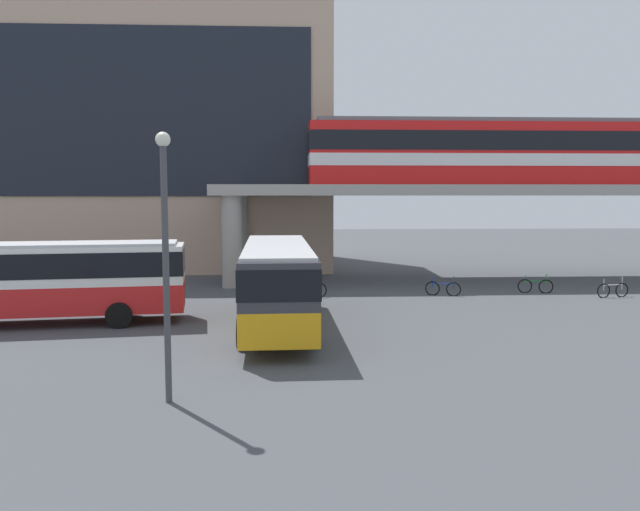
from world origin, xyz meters
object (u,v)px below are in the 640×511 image
bus_main (277,277)px  bicycle_blue (443,289)px  station_building (129,136)px  train (500,152)px  bus_secondary (40,274)px  bicycle_brown (310,290)px  bicycle_silver (613,290)px  bicycle_green (535,286)px

bus_main → bicycle_blue: bus_main is taller
station_building → train: size_ratio=1.25×
bus_secondary → train: bearing=28.8°
station_building → bus_secondary: (1.55, -21.24, -7.22)m
train → bus_secondary: train is taller
bicycle_brown → bus_secondary: bearing=-151.1°
train → bicycle_silver: (3.54, -6.94, -7.24)m
bicycle_green → station_building: bearing=149.1°
station_building → bicycle_brown: 21.54m
bicycle_brown → train: bearing=28.6°
station_building → bus_main: station_building is taller
train → bicycle_green: 9.02m
train → bicycle_silver: bearing=-63.0°
bus_secondary → bicycle_blue: 18.66m
bicycle_silver → station_building: bearing=149.8°
bus_secondary → station_building: bearing=94.2°
bus_secondary → bicycle_green: 23.59m
bicycle_green → bicycle_blue: (-5.00, -0.61, 0.00)m
bus_main → bicycle_blue: bearing=41.7°
train → bicycle_silver: size_ratio=12.82×
bus_secondary → bicycle_brown: size_ratio=6.45×
station_building → bicycle_green: (24.06, -14.39, -8.85)m
station_building → bicycle_blue: station_building is taller
station_building → bicycle_brown: size_ratio=16.18×
bus_main → bicycle_green: (13.24, 7.96, -1.63)m
train → bicycle_green: size_ratio=12.88×
bicycle_brown → bicycle_blue: (6.75, 0.30, 0.00)m
bicycle_brown → bicycle_silver: size_ratio=0.99×
train → bicycle_blue: 10.54m
bicycle_brown → bicycle_silver: bearing=-2.4°
bicycle_green → bicycle_silver: bearing=-25.1°
bicycle_brown → station_building: bearing=128.8°
bus_secondary → bicycle_brown: 12.40m
bus_main → bicycle_brown: 7.39m
station_building → train: bearing=-20.7°
train → bus_main: 19.46m
bicycle_green → bicycle_blue: bearing=-173.0°
bicycle_brown → bicycle_silver: 15.07m
bicycle_brown → bicycle_blue: same height
bicycle_green → bicycle_blue: size_ratio=1.03×
station_building → bicycle_blue: bearing=-38.2°
bus_secondary → bicycle_blue: bus_secondary is taller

